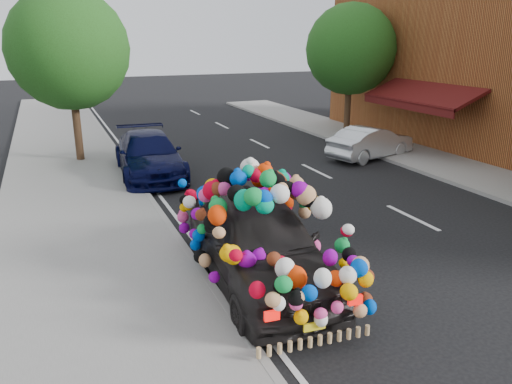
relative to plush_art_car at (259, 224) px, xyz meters
The scene contains 10 objects.
ground 2.50m from the plush_art_car, 49.97° to the left, with size 100.00×100.00×0.00m, color black.
sidewalk 3.52m from the plush_art_car, 149.66° to the left, with size 4.00×60.00×0.12m, color gray.
kerb 2.22m from the plush_art_car, 118.93° to the left, with size 0.15×60.00×0.13m, color gray.
footpath_far 10.76m from the plush_art_car, 25.98° to the left, with size 3.00×40.00×0.12m, color gray.
lane_markings 5.42m from the plush_art_car, 18.59° to the left, with size 6.00×50.00×0.01m, color silver, non-canonical shape.
tree_near_sidewalk 11.79m from the plush_art_car, 102.02° to the left, with size 4.20×4.20×6.13m.
tree_far_b 15.25m from the plush_art_car, 51.14° to the left, with size 4.00×4.00×5.90m.
plush_art_car is the anchor object (origin of this frame).
navy_sedan 8.39m from the plush_art_car, 92.62° to the left, with size 1.98×4.86×1.41m, color black.
silver_hatchback 10.95m from the plush_art_car, 44.00° to the left, with size 1.29×3.69×1.21m, color silver.
Camera 1 is at (-4.78, -9.54, 4.47)m, focal length 35.00 mm.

